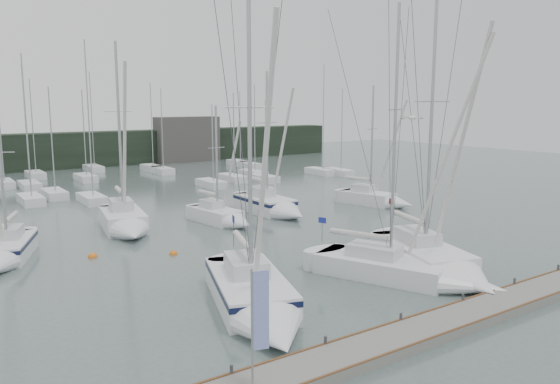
# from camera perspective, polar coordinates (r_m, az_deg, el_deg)

# --- Properties ---
(ground) EXTENTS (160.00, 160.00, 0.00)m
(ground) POSITION_cam_1_polar(r_m,az_deg,el_deg) (27.82, 9.20, -10.27)
(ground) COLOR #4E5F5B
(ground) RESTS_ON ground
(dock) EXTENTS (24.00, 2.00, 0.40)m
(dock) POSITION_cam_1_polar(r_m,az_deg,el_deg) (24.62, 17.42, -12.76)
(dock) COLOR slate
(dock) RESTS_ON ground
(far_treeline) EXTENTS (90.00, 4.00, 5.00)m
(far_treeline) POSITION_cam_1_polar(r_m,az_deg,el_deg) (83.19, -21.59, 4.06)
(far_treeline) COLOR black
(far_treeline) RESTS_ON ground
(far_building_right) EXTENTS (10.00, 3.00, 7.00)m
(far_building_right) POSITION_cam_1_polar(r_m,az_deg,el_deg) (86.99, -9.66, 5.45)
(far_building_right) COLOR #43413E
(far_building_right) RESTS_ON ground
(mast_forest) EXTENTS (57.31, 28.24, 14.84)m
(mast_forest) POSITION_cam_1_polar(r_m,az_deg,el_deg) (65.33, -16.92, 1.23)
(mast_forest) COLOR silver
(mast_forest) RESTS_ON ground
(sailboat_near_left) EXTENTS (6.17, 10.47, 15.33)m
(sailboat_near_left) POSITION_cam_1_polar(r_m,az_deg,el_deg) (24.27, -2.29, -11.54)
(sailboat_near_left) COLOR silver
(sailboat_near_left) RESTS_ON ground
(sailboat_near_center) EXTENTS (6.56, 10.15, 15.17)m
(sailboat_near_center) POSITION_cam_1_polar(r_m,az_deg,el_deg) (29.39, 14.54, -8.33)
(sailboat_near_center) COLOR silver
(sailboat_near_center) RESTS_ON ground
(sailboat_near_right) EXTENTS (5.91, 10.49, 15.80)m
(sailboat_near_right) POSITION_cam_1_polar(r_m,az_deg,el_deg) (31.02, 16.53, -7.34)
(sailboat_near_right) COLOR silver
(sailboat_near_right) RESTS_ON ground
(sailboat_mid_a) EXTENTS (4.84, 7.82, 10.67)m
(sailboat_mid_a) POSITION_cam_1_polar(r_m,az_deg,el_deg) (35.81, -26.90, -5.78)
(sailboat_mid_a) COLOR silver
(sailboat_mid_a) RESTS_ON ground
(sailboat_mid_b) EXTENTS (4.13, 8.46, 14.40)m
(sailboat_mid_b) POSITION_cam_1_polar(r_m,az_deg,el_deg) (40.65, -15.78, -3.24)
(sailboat_mid_b) COLOR silver
(sailboat_mid_b) RESTS_ON ground
(sailboat_mid_c) EXTENTS (3.11, 6.89, 9.71)m
(sailboat_mid_c) POSITION_cam_1_polar(r_m,az_deg,el_deg) (42.03, -5.80, -2.72)
(sailboat_mid_c) COLOR silver
(sailboat_mid_c) RESTS_ON ground
(sailboat_mid_d) EXTENTS (2.92, 8.52, 12.71)m
(sailboat_mid_d) POSITION_cam_1_polar(r_m,az_deg,el_deg) (45.48, -0.61, -1.57)
(sailboat_mid_d) COLOR silver
(sailboat_mid_d) RESTS_ON ground
(sailboat_mid_e) EXTENTS (4.18, 7.43, 11.50)m
(sailboat_mid_e) POSITION_cam_1_polar(r_m,az_deg,el_deg) (50.14, 10.40, -0.82)
(sailboat_mid_e) COLOR silver
(sailboat_mid_e) RESTS_ON ground
(buoy_a) EXTENTS (0.51, 0.51, 0.51)m
(buoy_a) POSITION_cam_1_polar(r_m,az_deg,el_deg) (34.55, -11.08, -6.40)
(buoy_a) COLOR orange
(buoy_a) RESTS_ON ground
(buoy_c) EXTENTS (0.55, 0.55, 0.55)m
(buoy_c) POSITION_cam_1_polar(r_m,az_deg,el_deg) (35.20, -19.00, -6.45)
(buoy_c) COLOR orange
(buoy_c) RESTS_ON ground
(dock_banner) EXTENTS (0.57, 0.22, 3.86)m
(dock_banner) POSITION_cam_1_polar(r_m,az_deg,el_deg) (17.45, -2.34, -12.93)
(dock_banner) COLOR #999CA0
(dock_banner) RESTS_ON dock
(seagull) EXTENTS (1.00, 0.47, 0.20)m
(seagull) POSITION_cam_1_polar(r_m,az_deg,el_deg) (24.74, 13.65, 7.54)
(seagull) COLOR white
(seagull) RESTS_ON ground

